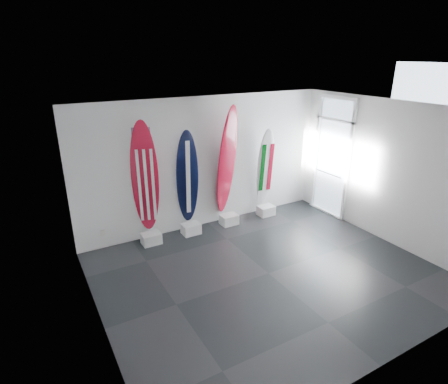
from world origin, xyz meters
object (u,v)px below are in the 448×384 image
surfboard_usa (145,178)px  surfboard_italy (265,168)px  surfboard_swiss (227,161)px  surfboard_navy (187,178)px

surfboard_usa → surfboard_italy: size_ratio=1.23×
surfboard_swiss → surfboard_italy: bearing=-19.4°
surfboard_usa → surfboard_swiss: 1.94m
surfboard_navy → surfboard_italy: size_ratio=1.08×
surfboard_italy → surfboard_swiss: bearing=-171.7°
surfboard_swiss → surfboard_italy: 1.13m
surfboard_usa → surfboard_navy: 0.95m
surfboard_navy → surfboard_swiss: size_ratio=0.82×
surfboard_usa → surfboard_italy: 3.03m
surfboard_swiss → surfboard_italy: size_ratio=1.32×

